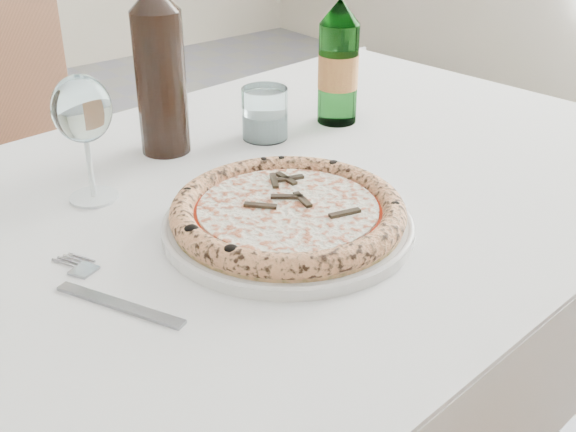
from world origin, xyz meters
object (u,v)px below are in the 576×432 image
dining_table (243,261)px  wine_glass (82,112)px  plate (288,224)px  pizza (288,211)px  beer_bottle (338,62)px  chair_far (26,172)px  wine_bottle (160,68)px  tumbler (265,117)px

dining_table → wine_glass: 0.29m
plate → pizza: size_ratio=1.07×
wine_glass → beer_bottle: size_ratio=0.66×
pizza → chair_far: bearing=91.9°
dining_table → wine_bottle: 0.31m
beer_bottle → pizza: bearing=-141.0°
chair_far → tumbler: chair_far is taller
tumbler → beer_bottle: bearing=-6.6°
pizza → beer_bottle: 0.40m
tumbler → chair_far: bearing=107.3°
dining_table → beer_bottle: (0.30, 0.14, 0.19)m
wine_bottle → dining_table: bearing=-93.6°
wine_glass → chair_far: bearing=79.8°
wine_glass → tumbler: wine_glass is taller
wine_bottle → wine_glass: bearing=-152.5°
dining_table → pizza: (-0.00, -0.10, 0.12)m
pizza → wine_bottle: (0.01, 0.31, 0.10)m
plate → wine_bottle: size_ratio=1.02×
dining_table → pizza: pizza is taller
tumbler → wine_glass: bearing=-174.3°
chair_far → wine_glass: bearing=-100.2°
beer_bottle → wine_bottle: (-0.29, 0.07, 0.03)m
chair_far → pizza: 0.91m
chair_far → plate: size_ratio=3.03×
pizza → wine_bottle: 0.33m
pizza → wine_bottle: size_ratio=0.95×
plate → wine_glass: size_ratio=1.81×
tumbler → pizza: bearing=-122.0°
plate → beer_bottle: (0.30, 0.24, 0.09)m
plate → tumbler: 0.31m
pizza → wine_bottle: bearing=87.5°
wine_glass → tumbler: size_ratio=2.09×
tumbler → beer_bottle: (0.14, -0.02, 0.07)m
dining_table → chair_far: chair_far is taller
plate → tumbler: (0.16, 0.26, 0.03)m
plate → tumbler: size_ratio=3.78×
plate → wine_bottle: bearing=87.5°
pizza → tumbler: (0.16, 0.26, 0.01)m
beer_bottle → chair_far: bearing=117.6°
pizza → dining_table: bearing=90.0°
dining_table → pizza: 0.16m
chair_far → plate: (0.03, -0.88, 0.23)m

